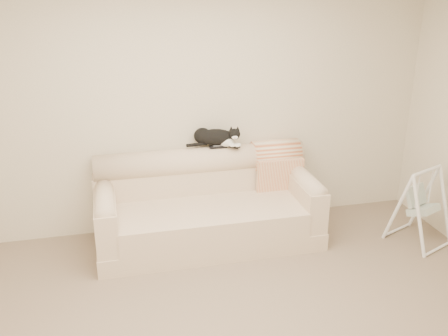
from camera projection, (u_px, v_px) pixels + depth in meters
name	position (u px, v px, depth m)	size (l,w,h in m)	color
room_shell	(244.00, 148.00, 3.12)	(5.04, 4.04, 2.60)	beige
sofa	(207.00, 207.00, 5.03)	(2.20, 0.93, 0.90)	#CAB295
remote_a	(218.00, 146.00, 5.07)	(0.18, 0.05, 0.03)	black
remote_b	(232.00, 146.00, 5.10)	(0.15, 0.16, 0.02)	black
tuxedo_cat	(216.00, 137.00, 5.06)	(0.55, 0.32, 0.22)	black
throw_blanket	(276.00, 159.00, 5.27)	(0.49, 0.38, 0.58)	#C36238
baby_swing	(421.00, 206.00, 4.97)	(0.64, 0.66, 0.79)	white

